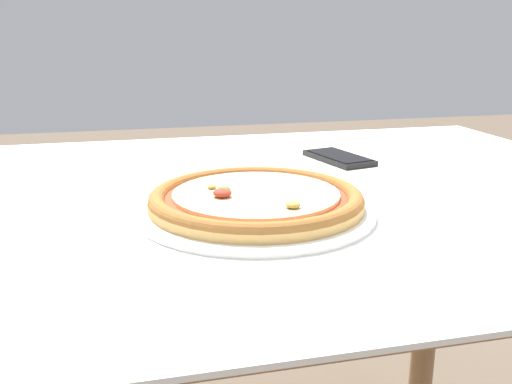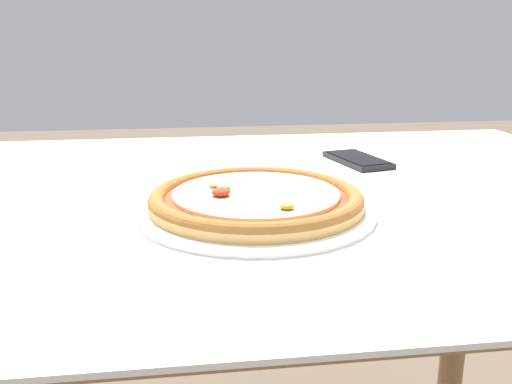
% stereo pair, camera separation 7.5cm
% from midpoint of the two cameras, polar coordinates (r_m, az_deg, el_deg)
% --- Properties ---
extents(dining_table, '(1.42, 0.92, 0.74)m').
position_cam_midpoint_polar(dining_table, '(0.89, -6.77, -5.48)').
color(dining_table, '#997047').
rests_on(dining_table, ground_plane).
extents(pizza_plate, '(0.32, 0.32, 0.04)m').
position_cam_midpoint_polar(pizza_plate, '(0.75, -2.85, -1.00)').
color(pizza_plate, white).
rests_on(pizza_plate, dining_table).
extents(cell_phone, '(0.10, 0.16, 0.01)m').
position_cam_midpoint_polar(cell_phone, '(1.07, 6.30, 3.41)').
color(cell_phone, black).
rests_on(cell_phone, dining_table).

